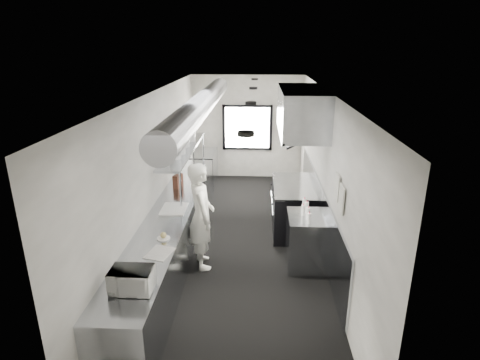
# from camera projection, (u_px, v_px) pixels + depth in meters

# --- Properties ---
(floor) EXTENTS (3.00, 8.00, 0.01)m
(floor) POSITION_uv_depth(u_px,v_px,m) (240.00, 243.00, 7.45)
(floor) COLOR black
(floor) RESTS_ON ground
(ceiling) EXTENTS (3.00, 8.00, 0.01)m
(ceiling) POSITION_uv_depth(u_px,v_px,m) (240.00, 93.00, 6.54)
(ceiling) COLOR beige
(ceiling) RESTS_ON wall_back
(wall_back) EXTENTS (3.00, 0.02, 2.80)m
(wall_back) POSITION_uv_depth(u_px,v_px,m) (247.00, 127.00, 10.77)
(wall_back) COLOR silver
(wall_back) RESTS_ON floor
(wall_front) EXTENTS (3.00, 0.02, 2.80)m
(wall_front) POSITION_uv_depth(u_px,v_px,m) (216.00, 325.00, 3.22)
(wall_front) COLOR silver
(wall_front) RESTS_ON floor
(wall_left) EXTENTS (0.02, 8.00, 2.80)m
(wall_left) POSITION_uv_depth(u_px,v_px,m) (157.00, 172.00, 7.07)
(wall_left) COLOR silver
(wall_left) RESTS_ON floor
(wall_right) EXTENTS (0.02, 8.00, 2.80)m
(wall_right) POSITION_uv_depth(u_px,v_px,m) (325.00, 174.00, 6.93)
(wall_right) COLOR silver
(wall_right) RESTS_ON floor
(wall_cladding) EXTENTS (0.03, 5.50, 1.10)m
(wall_cladding) POSITION_uv_depth(u_px,v_px,m) (319.00, 212.00, 7.49)
(wall_cladding) COLOR #9BA1A9
(wall_cladding) RESTS_ON wall_right
(hvac_duct) EXTENTS (0.40, 6.40, 0.40)m
(hvac_duct) POSITION_uv_depth(u_px,v_px,m) (202.00, 104.00, 7.03)
(hvac_duct) COLOR #93959B
(hvac_duct) RESTS_ON ceiling
(service_window) EXTENTS (1.36, 0.05, 1.25)m
(service_window) POSITION_uv_depth(u_px,v_px,m) (247.00, 128.00, 10.74)
(service_window) COLOR white
(service_window) RESTS_ON wall_back
(exhaust_hood) EXTENTS (0.81, 2.20, 0.88)m
(exhaust_hood) POSITION_uv_depth(u_px,v_px,m) (301.00, 111.00, 7.28)
(exhaust_hood) COLOR #9BA1A9
(exhaust_hood) RESTS_ON ceiling
(prep_counter) EXTENTS (0.70, 6.00, 0.90)m
(prep_counter) POSITION_uv_depth(u_px,v_px,m) (173.00, 232.00, 6.89)
(prep_counter) COLOR #9BA1A9
(prep_counter) RESTS_ON floor
(pass_shelf) EXTENTS (0.45, 3.00, 0.68)m
(pass_shelf) POSITION_uv_depth(u_px,v_px,m) (184.00, 150.00, 7.95)
(pass_shelf) COLOR #9BA1A9
(pass_shelf) RESTS_ON prep_counter
(range) EXTENTS (0.88, 1.60, 0.94)m
(range) POSITION_uv_depth(u_px,v_px,m) (293.00, 207.00, 7.91)
(range) COLOR black
(range) RESTS_ON floor
(bottle_station) EXTENTS (0.65, 0.80, 0.90)m
(bottle_station) POSITION_uv_depth(u_px,v_px,m) (307.00, 241.00, 6.59)
(bottle_station) COLOR #9BA1A9
(bottle_station) RESTS_ON floor
(far_work_table) EXTENTS (0.70, 1.20, 0.90)m
(far_work_table) POSITION_uv_depth(u_px,v_px,m) (203.00, 169.00, 10.38)
(far_work_table) COLOR #9BA1A9
(far_work_table) RESTS_ON floor
(notice_sheet_a) EXTENTS (0.02, 0.28, 0.38)m
(notice_sheet_a) POSITION_uv_depth(u_px,v_px,m) (337.00, 187.00, 5.73)
(notice_sheet_a) COLOR beige
(notice_sheet_a) RESTS_ON wall_right
(notice_sheet_b) EXTENTS (0.02, 0.28, 0.38)m
(notice_sheet_b) POSITION_uv_depth(u_px,v_px,m) (341.00, 199.00, 5.42)
(notice_sheet_b) COLOR beige
(notice_sheet_b) RESTS_ON wall_right
(line_cook) EXTENTS (0.61, 0.76, 1.80)m
(line_cook) POSITION_uv_depth(u_px,v_px,m) (201.00, 216.00, 6.45)
(line_cook) COLOR white
(line_cook) RESTS_ON floor
(microwave) EXTENTS (0.45, 0.34, 0.27)m
(microwave) POSITION_uv_depth(u_px,v_px,m) (132.00, 280.00, 4.47)
(microwave) COLOR silver
(microwave) RESTS_ON prep_counter
(deli_tub_a) EXTENTS (0.13, 0.13, 0.09)m
(deli_tub_a) POSITION_uv_depth(u_px,v_px,m) (120.00, 272.00, 4.80)
(deli_tub_a) COLOR #AFB6A8
(deli_tub_a) RESTS_ON prep_counter
(deli_tub_b) EXTENTS (0.17, 0.17, 0.09)m
(deli_tub_b) POSITION_uv_depth(u_px,v_px,m) (126.00, 268.00, 4.86)
(deli_tub_b) COLOR #AFB6A8
(deli_tub_b) RESTS_ON prep_counter
(newspaper) EXTENTS (0.39, 0.45, 0.01)m
(newspaper) POSITION_uv_depth(u_px,v_px,m) (160.00, 253.00, 5.31)
(newspaper) COLOR white
(newspaper) RESTS_ON prep_counter
(small_plate) EXTENTS (0.22, 0.22, 0.02)m
(small_plate) POSITION_uv_depth(u_px,v_px,m) (164.00, 238.00, 5.70)
(small_plate) COLOR silver
(small_plate) RESTS_ON prep_counter
(pastry) EXTENTS (0.09, 0.09, 0.09)m
(pastry) POSITION_uv_depth(u_px,v_px,m) (163.00, 235.00, 5.68)
(pastry) COLOR tan
(pastry) RESTS_ON small_plate
(cutting_board) EXTENTS (0.42, 0.56, 0.02)m
(cutting_board) POSITION_uv_depth(u_px,v_px,m) (174.00, 209.00, 6.72)
(cutting_board) COLOR silver
(cutting_board) RESTS_ON prep_counter
(knife_block) EXTENTS (0.18, 0.26, 0.26)m
(knife_block) POSITION_uv_depth(u_px,v_px,m) (178.00, 181.00, 7.70)
(knife_block) COLOR brown
(knife_block) RESTS_ON prep_counter
(plate_stack_a) EXTENTS (0.27, 0.27, 0.25)m
(plate_stack_a) POSITION_uv_depth(u_px,v_px,m) (175.00, 152.00, 7.21)
(plate_stack_a) COLOR silver
(plate_stack_a) RESTS_ON pass_shelf
(plate_stack_b) EXTENTS (0.24, 0.24, 0.29)m
(plate_stack_b) POSITION_uv_depth(u_px,v_px,m) (180.00, 146.00, 7.53)
(plate_stack_b) COLOR silver
(plate_stack_b) RESTS_ON pass_shelf
(plate_stack_c) EXTENTS (0.28, 0.28, 0.34)m
(plate_stack_c) POSITION_uv_depth(u_px,v_px,m) (184.00, 138.00, 8.05)
(plate_stack_c) COLOR silver
(plate_stack_c) RESTS_ON pass_shelf
(plate_stack_d) EXTENTS (0.29, 0.29, 0.39)m
(plate_stack_d) POSITION_uv_depth(u_px,v_px,m) (189.00, 132.00, 8.51)
(plate_stack_d) COLOR silver
(plate_stack_d) RESTS_ON pass_shelf
(squeeze_bottle_a) EXTENTS (0.07, 0.07, 0.17)m
(squeeze_bottle_a) POSITION_uv_depth(u_px,v_px,m) (309.00, 218.00, 6.17)
(squeeze_bottle_a) COLOR silver
(squeeze_bottle_a) RESTS_ON bottle_station
(squeeze_bottle_b) EXTENTS (0.09, 0.09, 0.20)m
(squeeze_bottle_b) POSITION_uv_depth(u_px,v_px,m) (308.00, 214.00, 6.30)
(squeeze_bottle_b) COLOR silver
(squeeze_bottle_b) RESTS_ON bottle_station
(squeeze_bottle_c) EXTENTS (0.08, 0.08, 0.18)m
(squeeze_bottle_c) POSITION_uv_depth(u_px,v_px,m) (303.00, 210.00, 6.45)
(squeeze_bottle_c) COLOR silver
(squeeze_bottle_c) RESTS_ON bottle_station
(squeeze_bottle_d) EXTENTS (0.07, 0.07, 0.19)m
(squeeze_bottle_d) POSITION_uv_depth(u_px,v_px,m) (307.00, 207.00, 6.55)
(squeeze_bottle_d) COLOR silver
(squeeze_bottle_d) RESTS_ON bottle_station
(squeeze_bottle_e) EXTENTS (0.09, 0.09, 0.20)m
(squeeze_bottle_e) POSITION_uv_depth(u_px,v_px,m) (304.00, 204.00, 6.67)
(squeeze_bottle_e) COLOR silver
(squeeze_bottle_e) RESTS_ON bottle_station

